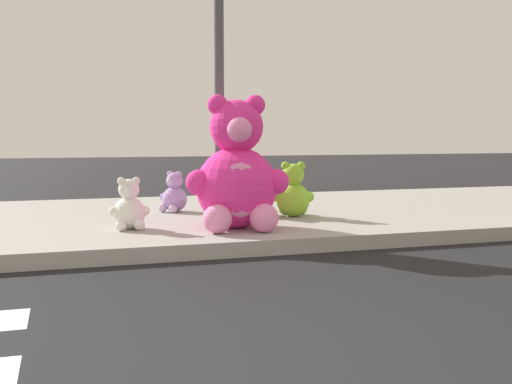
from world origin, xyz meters
TOP-DOWN VIEW (x-y plane):
  - sidewalk at (0.00, 5.20)m, footprint 28.00×4.40m
  - sign_pole at (1.00, 4.40)m, footprint 0.56×0.11m
  - plush_pink_large at (1.04, 3.81)m, footprint 1.08×0.98m
  - plush_lavender at (0.65, 5.41)m, footprint 0.38×0.37m
  - plush_red at (1.45, 4.79)m, footprint 0.41×0.42m
  - plush_white at (-0.05, 4.09)m, footprint 0.42×0.37m
  - plush_lime at (1.95, 4.54)m, footprint 0.49×0.48m

SIDE VIEW (x-z plane):
  - sidewalk at x=0.00m, z-range 0.00..0.15m
  - plush_lavender at x=0.65m, z-range 0.10..0.62m
  - plush_white at x=-0.05m, z-range 0.10..0.64m
  - plush_red at x=1.45m, z-range 0.09..0.68m
  - plush_lime at x=1.95m, z-range 0.08..0.75m
  - plush_pink_large at x=1.04m, z-range 0.01..1.41m
  - sign_pole at x=1.00m, z-range 0.25..3.45m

